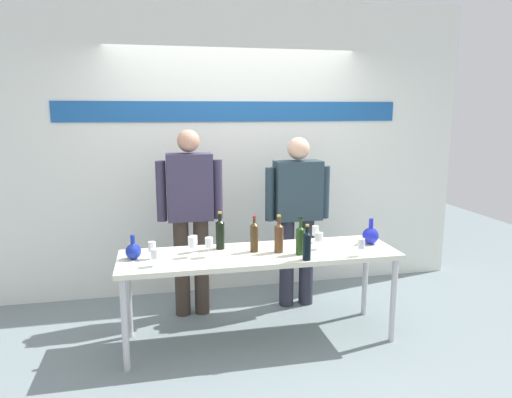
{
  "coord_description": "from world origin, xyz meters",
  "views": [
    {
      "loc": [
        -0.8,
        -3.54,
        1.9
      ],
      "look_at": [
        0.0,
        0.15,
        1.17
      ],
      "focal_mm": 32.69,
      "sensor_mm": 36.0,
      "label": 1
    }
  ],
  "objects": [
    {
      "name": "wine_bottle_2",
      "position": [
        0.31,
        -0.26,
        0.88
      ],
      "size": [
        0.06,
        0.06,
        0.28
      ],
      "color": "black",
      "rests_on": "display_table"
    },
    {
      "name": "presenter_right",
      "position": [
        0.51,
        0.63,
        0.95
      ],
      "size": [
        0.63,
        0.22,
        1.65
      ],
      "color": "#2A2B39",
      "rests_on": "ground"
    },
    {
      "name": "presenter_left",
      "position": [
        -0.51,
        0.63,
        0.99
      ],
      "size": [
        0.6,
        0.22,
        1.73
      ],
      "color": "#3E3029",
      "rests_on": "ground"
    },
    {
      "name": "display_table",
      "position": [
        0.0,
        0.0,
        0.69
      ],
      "size": [
        2.25,
        0.63,
        0.76
      ],
      "color": "silver",
      "rests_on": "ground"
    },
    {
      "name": "wine_glass_right_0",
      "position": [
        0.5,
        -0.01,
        0.86
      ],
      "size": [
        0.07,
        0.07,
        0.14
      ],
      "color": "white",
      "rests_on": "display_table"
    },
    {
      "name": "back_wall",
      "position": [
        0.0,
        1.24,
        1.5
      ],
      "size": [
        4.98,
        0.11,
        3.0
      ],
      "color": "white",
      "rests_on": "ground"
    },
    {
      "name": "wine_glass_left_2",
      "position": [
        -0.52,
        0.12,
        0.86
      ],
      "size": [
        0.06,
        0.06,
        0.14
      ],
      "color": "white",
      "rests_on": "display_table"
    },
    {
      "name": "wine_bottle_4",
      "position": [
        0.15,
        -0.02,
        0.89
      ],
      "size": [
        0.07,
        0.07,
        0.31
      ],
      "color": "#54331C",
      "rests_on": "display_table"
    },
    {
      "name": "wine_glass_left_3",
      "position": [
        -0.55,
        -0.0,
        0.87
      ],
      "size": [
        0.06,
        0.06,
        0.16
      ],
      "color": "white",
      "rests_on": "display_table"
    },
    {
      "name": "wine_glass_left_0",
      "position": [
        -0.83,
        -0.16,
        0.85
      ],
      "size": [
        0.06,
        0.06,
        0.13
      ],
      "color": "white",
      "rests_on": "display_table"
    },
    {
      "name": "ground_plane",
      "position": [
        0.0,
        0.0,
        0.0
      ],
      "size": [
        10.0,
        10.0,
        0.0
      ],
      "primitive_type": "plane",
      "color": "slate"
    },
    {
      "name": "wine_glass_left_4",
      "position": [
        -0.41,
        -0.03,
        0.87
      ],
      "size": [
        0.06,
        0.06,
        0.16
      ],
      "color": "white",
      "rests_on": "display_table"
    },
    {
      "name": "wine_bottle_1",
      "position": [
        -0.04,
        0.03,
        0.89
      ],
      "size": [
        0.07,
        0.07,
        0.3
      ],
      "color": "#432D16",
      "rests_on": "display_table"
    },
    {
      "name": "decanter_blue_right",
      "position": [
        0.99,
        0.05,
        0.83
      ],
      "size": [
        0.14,
        0.14,
        0.23
      ],
      "color": "#1E26C0",
      "rests_on": "display_table"
    },
    {
      "name": "wine_bottle_3",
      "position": [
        -0.3,
        0.17,
        0.89
      ],
      "size": [
        0.07,
        0.07,
        0.32
      ],
      "color": "black",
      "rests_on": "display_table"
    },
    {
      "name": "wine_glass_left_1",
      "position": [
        -0.85,
        0.02,
        0.85
      ],
      "size": [
        0.06,
        0.06,
        0.14
      ],
      "color": "white",
      "rests_on": "display_table"
    },
    {
      "name": "wine_glass_right_2",
      "position": [
        0.53,
        0.18,
        0.86
      ],
      "size": [
        0.06,
        0.06,
        0.15
      ],
      "color": "white",
      "rests_on": "display_table"
    },
    {
      "name": "wine_glass_right_1",
      "position": [
        0.77,
        -0.25,
        0.85
      ],
      "size": [
        0.06,
        0.06,
        0.14
      ],
      "color": "white",
      "rests_on": "display_table"
    },
    {
      "name": "decanter_blue_left",
      "position": [
        -1.0,
        0.05,
        0.82
      ],
      "size": [
        0.12,
        0.12,
        0.19
      ],
      "color": "#172B9C",
      "rests_on": "display_table"
    },
    {
      "name": "wine_bottle_0",
      "position": [
        0.3,
        -0.11,
        0.88
      ],
      "size": [
        0.07,
        0.07,
        0.31
      ],
      "color": "#1F4015",
      "rests_on": "display_table"
    }
  ]
}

